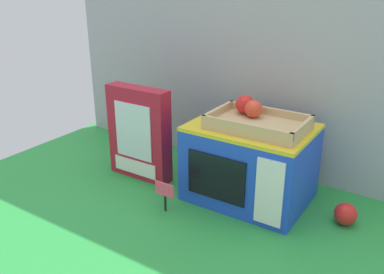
{
  "coord_description": "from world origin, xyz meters",
  "views": [
    {
      "loc": [
        0.63,
        -1.07,
        0.7
      ],
      "look_at": [
        -0.08,
        0.02,
        0.19
      ],
      "focal_mm": 38.5,
      "sensor_mm": 36.0,
      "label": 1
    }
  ],
  "objects_px": {
    "toy_microwave": "(250,163)",
    "cookie_set_box": "(139,133)",
    "price_sign": "(165,193)",
    "food_groups_crate": "(256,120)",
    "loose_toy_apple": "(345,214)"
  },
  "relations": [
    {
      "from": "toy_microwave",
      "to": "food_groups_crate",
      "type": "bearing_deg",
      "value": -11.93
    },
    {
      "from": "food_groups_crate",
      "to": "loose_toy_apple",
      "type": "height_order",
      "value": "food_groups_crate"
    },
    {
      "from": "food_groups_crate",
      "to": "price_sign",
      "type": "height_order",
      "value": "food_groups_crate"
    },
    {
      "from": "cookie_set_box",
      "to": "price_sign",
      "type": "xyz_separation_m",
      "value": [
        0.22,
        -0.15,
        -0.1
      ]
    },
    {
      "from": "loose_toy_apple",
      "to": "food_groups_crate",
      "type": "bearing_deg",
      "value": -177.03
    },
    {
      "from": "price_sign",
      "to": "loose_toy_apple",
      "type": "xyz_separation_m",
      "value": [
        0.5,
        0.24,
        -0.03
      ]
    },
    {
      "from": "food_groups_crate",
      "to": "price_sign",
      "type": "bearing_deg",
      "value": -131.55
    },
    {
      "from": "cookie_set_box",
      "to": "food_groups_crate",
      "type": "bearing_deg",
      "value": 9.34
    },
    {
      "from": "toy_microwave",
      "to": "cookie_set_box",
      "type": "height_order",
      "value": "cookie_set_box"
    },
    {
      "from": "price_sign",
      "to": "loose_toy_apple",
      "type": "bearing_deg",
      "value": 25.39
    },
    {
      "from": "toy_microwave",
      "to": "cookie_set_box",
      "type": "xyz_separation_m",
      "value": [
        -0.41,
        -0.07,
        0.04
      ]
    },
    {
      "from": "toy_microwave",
      "to": "price_sign",
      "type": "distance_m",
      "value": 0.3
    },
    {
      "from": "toy_microwave",
      "to": "cookie_set_box",
      "type": "relative_size",
      "value": 1.12
    },
    {
      "from": "toy_microwave",
      "to": "loose_toy_apple",
      "type": "xyz_separation_m",
      "value": [
        0.31,
        0.01,
        -0.09
      ]
    },
    {
      "from": "toy_microwave",
      "to": "price_sign",
      "type": "relative_size",
      "value": 3.81
    }
  ]
}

